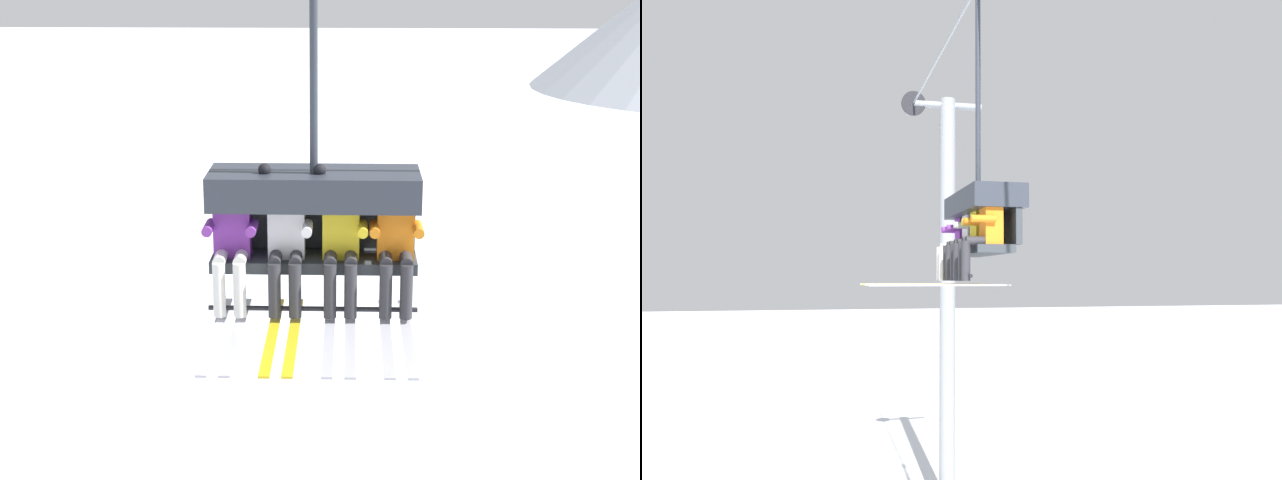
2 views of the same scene
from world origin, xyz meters
TOP-DOWN VIEW (x-y plane):
  - lift_tower_near at (-6.53, -0.02)m, footprint 0.36×1.88m
  - chairlift_chair at (-0.58, -0.73)m, footprint 1.84×0.74m
  - skier_purple at (-1.29, -0.95)m, footprint 0.46×1.70m
  - skier_white at (-0.82, -0.94)m, footprint 0.48×1.70m
  - skier_yellow at (-0.35, -0.94)m, footprint 0.48×1.70m
  - skier_orange at (0.13, -0.95)m, footprint 0.46×1.70m

SIDE VIEW (x-z plane):
  - lift_tower_near at x=-6.53m, z-range 0.17..9.78m
  - skier_purple at x=-1.29m, z-range 5.28..6.51m
  - skier_orange at x=0.13m, z-range 5.28..6.51m
  - skier_white at x=-0.82m, z-range 5.24..6.58m
  - skier_yellow at x=-0.35m, z-range 5.24..6.58m
  - chairlift_chair at x=-0.58m, z-range 4.20..8.27m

